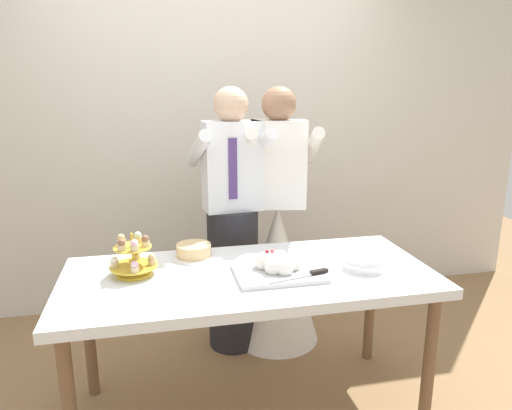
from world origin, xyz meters
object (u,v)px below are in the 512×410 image
Objects in this scene: plate_stack at (365,262)px; round_cake at (194,251)px; main_cake_tray at (278,267)px; person_bride at (277,256)px; person_groom at (232,236)px; cupcake_stand at (133,258)px; dessert_table at (249,286)px.

round_cake is at bearing 157.60° from plate_stack.
main_cake_tray reaches higher than round_cake.
round_cake is 0.74m from person_bride.
round_cake is 0.14× the size of person_groom.
cupcake_stand is 1.14m from plate_stack.
plate_stack is 0.89m from round_cake.
main_cake_tray is at bearing -82.11° from person_groom.
cupcake_stand is 0.96× the size of round_cake.
person_groom is (0.58, 0.58, -0.12)m from cupcake_stand.
person_bride reaches higher than cupcake_stand.
cupcake_stand reaches higher than plate_stack.
plate_stack is at bearing -1.61° from main_cake_tray.
cupcake_stand is 0.70m from main_cake_tray.
dessert_table is 0.18m from main_cake_tray.
dessert_table is at bearing -47.34° from round_cake.
main_cake_tray is at bearing -24.11° from dessert_table.
main_cake_tray is 0.80m from person_bride.
plate_stack is at bearing -8.16° from cupcake_stand.
cupcake_stand is 0.35m from round_cake.
plate_stack reaches higher than dessert_table.
person_groom is at bearing 87.53° from dessert_table.
main_cake_tray reaches higher than dessert_table.
main_cake_tray is (0.13, -0.06, 0.11)m from dessert_table.
person_groom reaches higher than plate_stack.
dessert_table is 1.08× the size of person_groom.
dessert_table is at bearing -9.35° from cupcake_stand.
person_groom reaches higher than main_cake_tray.
round_cake reaches higher than plate_stack.
cupcake_stand is at bearing -149.49° from round_cake.
dessert_table is 0.67m from person_groom.
person_bride is (0.19, 0.74, -0.23)m from main_cake_tray.
plate_stack is 0.13× the size of person_groom.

